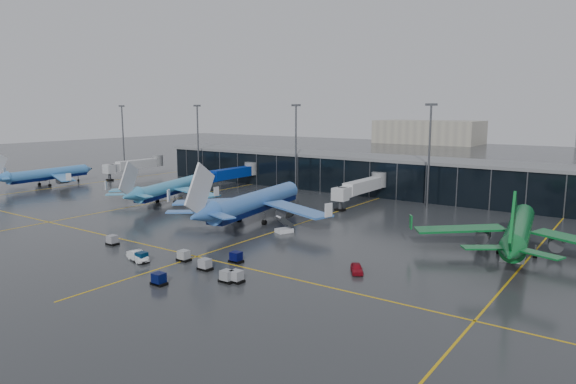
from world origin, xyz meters
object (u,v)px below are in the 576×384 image
Objects in this scene: baggage_carts at (185,263)px; service_van_red at (357,268)px; airliner_klm_west at (48,167)px; airliner_arkefly at (169,180)px; airliner_klm_near at (256,190)px; mobile_airstair at (284,229)px; airliner_aer_lingus at (520,217)px; service_van_white at (138,256)px.

service_van_red is at bearing 29.71° from baggage_carts.
airliner_arkefly is at bearing -4.07° from airliner_klm_west.
airliner_klm_near is 11.90× the size of mobile_airstair.
airliner_aer_lingus is 9.80× the size of service_van_red.
service_van_red is (23.70, -14.26, -0.06)m from mobile_airstair.
airliner_klm_near is at bearing -8.24° from airliner_klm_west.
baggage_carts reaches higher than service_van_red.
airliner_aer_lingus is (139.02, 3.60, 0.50)m from airliner_klm_west.
airliner_klm_west is 97.64m from service_van_white.
service_van_white is at bearing -28.52° from airliner_klm_west.
service_van_red is (121.91, -21.92, -5.03)m from airliner_klm_west.
mobile_airstair is 27.66m from service_van_red.
mobile_airstair is (98.21, -7.66, -4.97)m from airliner_klm_west.
airliner_klm_near is at bearing 110.19° from baggage_carts.
service_van_white is (-7.94, -29.23, 0.06)m from mobile_airstair.
service_van_white is (90.27, -36.89, -4.91)m from airliner_klm_west.
mobile_airstair reaches higher than service_van_white.
airliner_klm_west is 0.98× the size of airliner_arkefly.
baggage_carts is at bearing -144.15° from airliner_aer_lingus.
mobile_airstair is (-40.81, -11.26, -5.47)m from airliner_aer_lingus.
airliner_klm_near is 9.02× the size of service_van_white.
airliner_klm_west reaches higher than baggage_carts.
airliner_arkefly reaches higher than service_van_red.
airliner_aer_lingus is at bearing 38.65° from mobile_airstair.
airliner_aer_lingus is 55.70m from baggage_carts.
mobile_airstair is 0.76× the size of service_van_white.
baggage_carts is at bearing 175.69° from service_van_red.
airliner_aer_lingus is 10.66× the size of mobile_airstair.
airliner_klm_west is 54.10m from airliner_arkefly.
service_van_red is at bearing -38.32° from airliner_klm_near.
airliner_arkefly is 0.94× the size of airliner_aer_lingus.
airliner_aer_lingus is 42.69m from mobile_airstair.
airliner_klm_west reaches higher than service_van_white.
airliner_klm_near is 13.31m from mobile_airstair.
airliner_aer_lingus is (51.62, 6.57, -0.72)m from airliner_klm_near.
baggage_carts is (11.75, -31.94, -6.20)m from airliner_klm_near.
service_van_red is (67.84, -24.03, -5.15)m from airliner_arkefly.
service_van_red is at bearing -7.81° from mobile_airstair.
airliner_klm_west is 1.11× the size of baggage_carts.
mobile_airstair is at bearing 114.95° from service_van_red.
service_van_white is at bearing -94.71° from airliner_klm_near.
airliner_aer_lingus is at bearing 22.15° from service_van_red.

